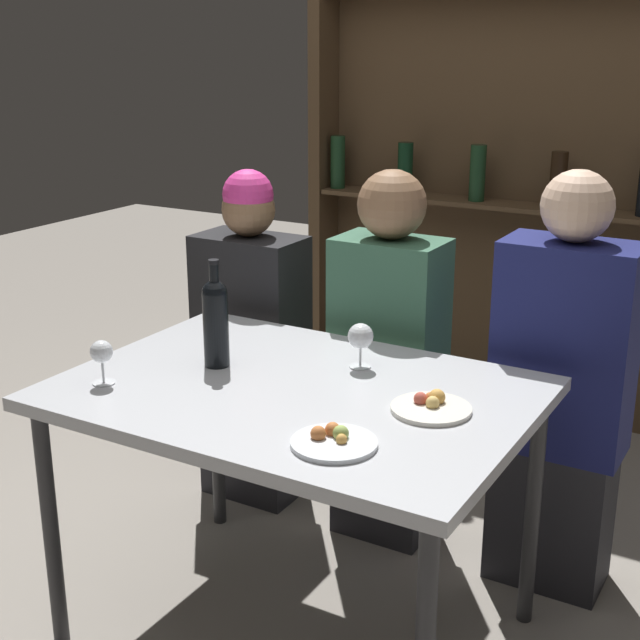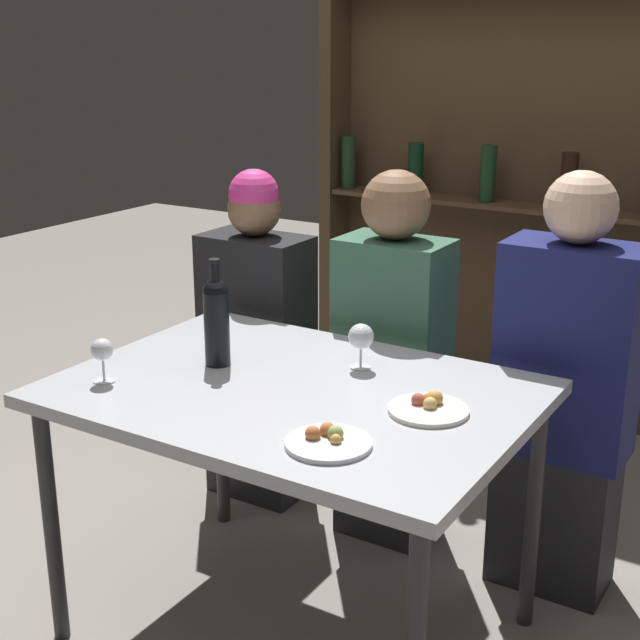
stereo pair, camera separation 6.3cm
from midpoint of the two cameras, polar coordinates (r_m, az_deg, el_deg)
ground_plane at (r=2.72m, az=-0.84°, el=-19.15°), size 10.00×10.00×0.00m
dining_table at (r=2.38m, az=-0.91°, el=-5.78°), size 1.22×0.87×0.75m
wine_rack_wall at (r=3.89m, az=13.94°, el=8.87°), size 1.93×0.21×2.10m
wine_bottle at (r=2.48m, az=-5.93°, el=0.15°), size 0.07×0.07×0.30m
wine_glass_0 at (r=2.46m, az=3.36°, el=-1.14°), size 0.07×0.07×0.13m
wine_glass_1 at (r=2.42m, az=-13.05°, el=-1.99°), size 0.06×0.06×0.12m
food_plate_0 at (r=2.03m, az=1.40°, el=-7.74°), size 0.20×0.20×0.04m
food_plate_1 at (r=2.22m, az=7.77°, el=-5.56°), size 0.20×0.20×0.05m
seated_person_left at (r=3.20m, az=-3.48°, el=-1.62°), size 0.38×0.22×1.21m
seated_person_center at (r=2.93m, az=5.23°, el=-3.04°), size 0.35×0.22×1.25m
seated_person_right at (r=2.74m, az=15.95°, el=-4.97°), size 0.39×0.22×1.29m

